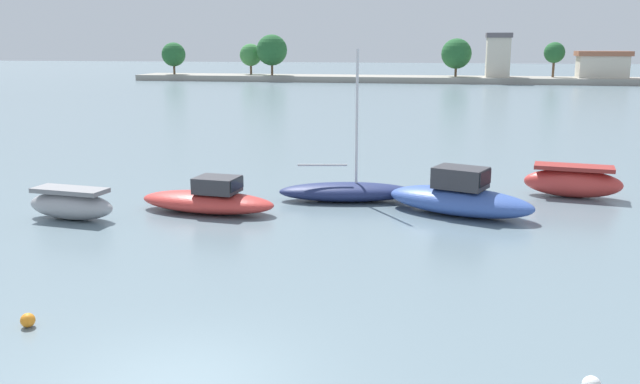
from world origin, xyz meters
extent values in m
ellipsoid|color=#9E9EA3|center=(-8.17, 10.23, 0.47)|extent=(3.33, 1.51, 0.93)
cube|color=slate|center=(-8.17, 10.23, 1.01)|extent=(2.67, 1.26, 0.16)
ellipsoid|color=#C63833|center=(-3.95, 12.05, 0.37)|extent=(5.18, 2.29, 0.74)
cube|color=#333338|center=(-3.54, 12.01, 1.02)|extent=(1.58, 1.34, 0.56)
cube|color=black|center=(-2.81, 11.94, 1.08)|extent=(0.19, 1.08, 0.39)
ellipsoid|color=navy|center=(0.68, 14.73, 0.35)|extent=(5.39, 2.49, 0.71)
cylinder|color=silver|center=(1.02, 14.80, 3.20)|extent=(0.10, 0.10, 4.99)
cylinder|color=#B7B7BC|center=(-0.25, 14.56, 1.39)|extent=(1.86, 0.42, 0.08)
ellipsoid|color=#3856A8|center=(4.88, 13.41, 0.47)|extent=(5.63, 3.77, 0.95)
cube|color=#333338|center=(4.87, 13.41, 1.31)|extent=(2.06, 1.79, 0.73)
cube|color=black|center=(5.68, 13.10, 1.39)|extent=(0.48, 1.08, 0.51)
ellipsoid|color=#C63833|center=(9.24, 17.08, 0.55)|extent=(3.83, 1.87, 1.10)
cube|color=maroon|center=(9.24, 17.08, 1.18)|extent=(3.08, 1.55, 0.16)
sphere|color=orange|center=(-4.21, 1.75, 0.15)|extent=(0.31, 0.31, 0.31)
cube|color=gray|center=(0.00, 96.33, 0.45)|extent=(90.65, 7.96, 0.89)
cube|color=beige|center=(11.06, 96.31, 3.77)|extent=(3.37, 4.30, 5.76)
cube|color=#565156|center=(11.06, 96.31, 7.00)|extent=(3.71, 4.73, 0.70)
cube|color=beige|center=(25.91, 96.36, 2.47)|extent=(6.84, 3.96, 3.15)
cube|color=#995B42|center=(25.91, 96.36, 4.39)|extent=(7.52, 4.36, 0.70)
cylinder|color=brown|center=(-40.08, 95.70, 1.71)|extent=(0.36, 0.36, 1.65)
sphere|color=#235B2D|center=(-40.08, 95.70, 4.07)|extent=(3.84, 3.84, 3.84)
cylinder|color=brown|center=(-27.72, 97.83, 1.73)|extent=(0.36, 0.36, 1.69)
sphere|color=#387A3D|center=(-27.72, 97.83, 4.00)|extent=(3.55, 3.55, 3.55)
cylinder|color=brown|center=(-23.63, 95.76, 1.88)|extent=(0.36, 0.36, 1.97)
sphere|color=#235B2D|center=(-23.63, 95.76, 4.79)|extent=(4.83, 4.83, 4.83)
cylinder|color=brown|center=(19.18, 96.88, 2.09)|extent=(0.36, 0.36, 2.40)
sphere|color=#235B2D|center=(19.18, 96.88, 4.51)|extent=(3.05, 3.05, 3.05)
cylinder|color=brown|center=(4.97, 96.32, 1.70)|extent=(0.36, 0.36, 1.62)
sphere|color=#235B2D|center=(4.97, 96.32, 4.32)|extent=(4.53, 4.53, 4.53)
camera|label=1|loc=(4.43, -10.36, 5.91)|focal=38.23mm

